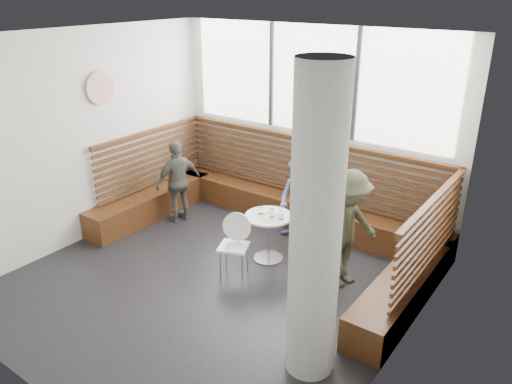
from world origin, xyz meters
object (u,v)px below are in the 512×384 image
Objects in this scene: adult_man at (347,229)px; child_back at (297,202)px; cafe_chair at (237,240)px; child_left at (178,182)px; concrete_column at (316,231)px; cafe_table at (269,228)px.

child_back is (-1.13, 0.64, -0.14)m from adult_man.
cafe_chair is 1.98m from child_left.
child_left is (-2.02, -0.50, 0.03)m from child_back.
child_left reaches higher than cafe_chair.
cafe_chair is at bearing 133.78° from adult_man.
child_left is at bearing 106.58° from adult_man.
child_left is (-3.15, 0.14, -0.11)m from adult_man.
child_left is at bearing 153.48° from concrete_column.
child_back is at bearing 59.28° from cafe_chair.
cafe_chair is at bearing 149.70° from concrete_column.
cafe_chair is 0.61× the size of child_left.
child_back reaches higher than cafe_table.
concrete_column reaches higher than child_back.
child_back is 2.08m from child_left.
concrete_column is at bearing 78.77° from child_left.
concrete_column reaches higher than cafe_chair.
concrete_column reaches higher than child_left.
concrete_column is at bearing -44.42° from cafe_table.
adult_man reaches higher than child_left.
cafe_table is at bearing 135.58° from concrete_column.
adult_man reaches higher than child_back.
cafe_table is at bearing 99.13° from child_left.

